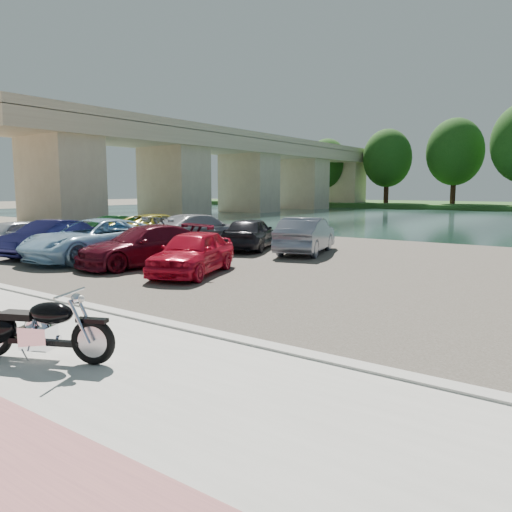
% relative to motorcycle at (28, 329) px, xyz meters
% --- Properties ---
extents(ground, '(200.00, 200.00, 0.00)m').
position_rel_motorcycle_xyz_m(ground, '(0.22, 0.55, -0.56)').
color(ground, '#595447').
rests_on(ground, ground).
extents(promenade, '(60.00, 6.00, 0.10)m').
position_rel_motorcycle_xyz_m(promenade, '(0.22, -0.45, -0.51)').
color(promenade, '#A9A89F').
rests_on(promenade, ground).
extents(kerb, '(60.00, 0.30, 0.14)m').
position_rel_motorcycle_xyz_m(kerb, '(0.22, 2.55, -0.49)').
color(kerb, '#A9A89F').
rests_on(kerb, ground).
extents(parking_lot, '(60.00, 18.00, 0.04)m').
position_rel_motorcycle_xyz_m(parking_lot, '(0.22, 11.55, -0.54)').
color(parking_lot, '#3D3931').
rests_on(parking_lot, ground).
extents(bridge, '(7.00, 56.00, 8.55)m').
position_rel_motorcycle_xyz_m(bridge, '(-27.78, 41.58, 4.96)').
color(bridge, tan).
rests_on(bridge, ground).
extents(motorcycle, '(2.20, 1.17, 1.05)m').
position_rel_motorcycle_xyz_m(motorcycle, '(0.00, 0.00, 0.00)').
color(motorcycle, black).
rests_on(motorcycle, promenade).
extents(car_0, '(1.78, 3.96, 1.32)m').
position_rel_motorcycle_xyz_m(car_0, '(-13.11, 6.70, 0.14)').
color(car_0, '#A6ACB1').
rests_on(car_0, parking_lot).
extents(car_1, '(2.33, 4.35, 1.36)m').
position_rel_motorcycle_xyz_m(car_1, '(-10.78, 6.97, 0.16)').
color(car_1, '#151542').
rests_on(car_1, parking_lot).
extents(car_2, '(2.48, 5.35, 1.48)m').
position_rel_motorcycle_xyz_m(car_2, '(-8.42, 7.32, 0.22)').
color(car_2, '#98C1DD').
rests_on(car_2, parking_lot).
extents(car_3, '(2.77, 4.92, 1.35)m').
position_rel_motorcycle_xyz_m(car_3, '(-5.86, 7.43, 0.15)').
color(car_3, '#500B19').
rests_on(car_3, parking_lot).
extents(car_4, '(2.81, 4.22, 1.33)m').
position_rel_motorcycle_xyz_m(car_4, '(-3.40, 7.12, 0.15)').
color(car_4, red).
rests_on(car_4, parking_lot).
extents(car_5, '(1.93, 3.91, 1.23)m').
position_rel_motorcycle_xyz_m(car_5, '(-13.35, 12.59, 0.10)').
color(car_5, '#103B18').
rests_on(car_5, parking_lot).
extents(car_6, '(3.34, 5.39, 1.39)m').
position_rel_motorcycle_xyz_m(car_6, '(-10.71, 12.75, 0.17)').
color(car_6, olive).
rests_on(car_6, parking_lot).
extents(car_7, '(2.51, 5.20, 1.46)m').
position_rel_motorcycle_xyz_m(car_7, '(-8.28, 12.78, 0.21)').
color(car_7, gray).
rests_on(car_7, parking_lot).
extents(car_8, '(3.02, 4.40, 1.39)m').
position_rel_motorcycle_xyz_m(car_8, '(-5.71, 13.14, 0.17)').
color(car_8, black).
rests_on(car_8, parking_lot).
extents(car_9, '(2.69, 4.61, 1.44)m').
position_rel_motorcycle_xyz_m(car_9, '(-3.20, 13.48, 0.20)').
color(car_9, slate).
rests_on(car_9, parking_lot).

